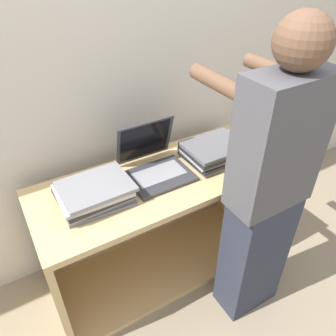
{
  "coord_description": "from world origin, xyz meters",
  "views": [
    {
      "loc": [
        -0.7,
        -0.98,
        1.86
      ],
      "look_at": [
        0.0,
        0.2,
        0.87
      ],
      "focal_mm": 35.0,
      "sensor_mm": 36.0,
      "label": 1
    }
  ],
  "objects": [
    {
      "name": "cart",
      "position": [
        0.0,
        0.37,
        0.37
      ],
      "size": [
        1.43,
        0.58,
        0.75
      ],
      "color": "tan",
      "rests_on": "ground_plane"
    },
    {
      "name": "laptop_open",
      "position": [
        0.0,
        0.35,
        0.8
      ],
      "size": [
        0.35,
        0.35,
        0.28
      ],
      "color": "#333338",
      "rests_on": "cart"
    },
    {
      "name": "laptop_stack_right",
      "position": [
        0.37,
        0.29,
        0.8
      ],
      "size": [
        0.36,
        0.29,
        0.1
      ],
      "color": "slate",
      "rests_on": "cart"
    },
    {
      "name": "person",
      "position": [
        0.32,
        -0.18,
        0.83
      ],
      "size": [
        0.4,
        0.53,
        1.65
      ],
      "color": "#2D3342",
      "rests_on": "ground_plane"
    },
    {
      "name": "wall_back",
      "position": [
        0.0,
        0.69,
        1.2
      ],
      "size": [
        8.0,
        0.05,
        2.4
      ],
      "color": "beige",
      "rests_on": "ground_plane"
    },
    {
      "name": "laptop_stack_left",
      "position": [
        -0.38,
        0.29,
        0.8
      ],
      "size": [
        0.37,
        0.29,
        0.1
      ],
      "color": "slate",
      "rests_on": "cart"
    },
    {
      "name": "ground_plane",
      "position": [
        0.0,
        0.0,
        0.0
      ],
      "size": [
        12.0,
        12.0,
        0.0
      ],
      "primitive_type": "plane",
      "color": "gray"
    }
  ]
}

